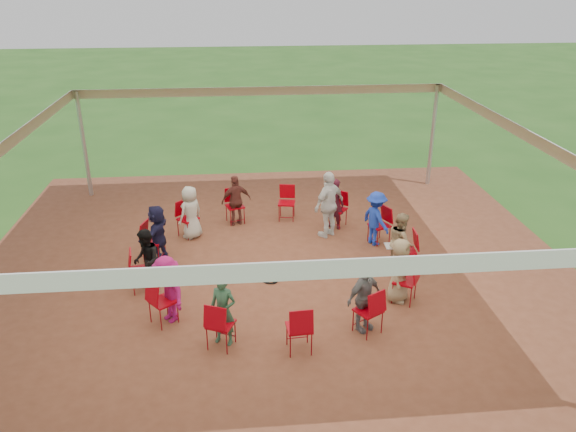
{
  "coord_description": "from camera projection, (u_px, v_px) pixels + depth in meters",
  "views": [
    {
      "loc": [
        -0.73,
        -10.61,
        5.94
      ],
      "look_at": [
        0.29,
        0.3,
        1.16
      ],
      "focal_mm": 35.0,
      "sensor_mm": 36.0,
      "label": 1
    }
  ],
  "objects": [
    {
      "name": "ground",
      "position": [
        276.0,
        271.0,
        12.12
      ],
      "size": [
        80.0,
        80.0,
        0.0
      ],
      "primitive_type": "plane",
      "color": "#28561B",
      "rests_on": "ground"
    },
    {
      "name": "dirt_patch",
      "position": [
        276.0,
        271.0,
        12.12
      ],
      "size": [
        13.0,
        13.0,
        0.0
      ],
      "primitive_type": "plane",
      "color": "brown",
      "rests_on": "ground"
    },
    {
      "name": "tent",
      "position": [
        275.0,
        167.0,
        11.17
      ],
      "size": [
        10.33,
        10.33,
        3.0
      ],
      "color": "#B2B2B7",
      "rests_on": "ground"
    },
    {
      "name": "chair_0",
      "position": [
        406.0,
        250.0,
        12.04
      ],
      "size": [
        0.46,
        0.44,
        0.9
      ],
      "primitive_type": null,
      "rotation": [
        0.0,
        0.0,
        1.52
      ],
      "color": "#9E000C",
      "rests_on": "ground"
    },
    {
      "name": "chair_1",
      "position": [
        379.0,
        225.0,
        13.22
      ],
      "size": [
        0.58,
        0.57,
        0.9
      ],
      "primitive_type": null,
      "rotation": [
        0.0,
        0.0,
        2.0
      ],
      "color": "#9E000C",
      "rests_on": "ground"
    },
    {
      "name": "chair_2",
      "position": [
        337.0,
        210.0,
        14.1
      ],
      "size": [
        0.6,
        0.6,
        0.9
      ],
      "primitive_type": null,
      "rotation": [
        0.0,
        0.0,
        2.48
      ],
      "color": "#9E000C",
      "rests_on": "ground"
    },
    {
      "name": "chair_3",
      "position": [
        287.0,
        203.0,
        14.49
      ],
      "size": [
        0.49,
        0.51,
        0.9
      ],
      "primitive_type": null,
      "rotation": [
        0.0,
        0.0,
        2.97
      ],
      "color": "#9E000C",
      "rests_on": "ground"
    },
    {
      "name": "chair_4",
      "position": [
        235.0,
        206.0,
        14.29
      ],
      "size": [
        0.53,
        0.55,
        0.9
      ],
      "primitive_type": null,
      "rotation": [
        0.0,
        0.0,
        -2.83
      ],
      "color": "#9E000C",
      "rests_on": "ground"
    },
    {
      "name": "chair_5",
      "position": [
        188.0,
        219.0,
        13.56
      ],
      "size": [
        0.61,
        0.61,
        0.9
      ],
      "primitive_type": null,
      "rotation": [
        0.0,
        0.0,
        -2.35
      ],
      "color": "#9E000C",
      "rests_on": "ground"
    },
    {
      "name": "chair_6",
      "position": [
        153.0,
        241.0,
        12.45
      ],
      "size": [
        0.54,
        0.53,
        0.9
      ],
      "primitive_type": null,
      "rotation": [
        0.0,
        0.0,
        -1.87
      ],
      "color": "#9E000C",
      "rests_on": "ground"
    },
    {
      "name": "chair_7",
      "position": [
        141.0,
        270.0,
        11.23
      ],
      "size": [
        0.51,
        0.5,
        0.9
      ],
      "primitive_type": null,
      "rotation": [
        0.0,
        0.0,
        -1.38
      ],
      "color": "#9E000C",
      "rests_on": "ground"
    },
    {
      "name": "chair_8",
      "position": [
        163.0,
        302.0,
        10.17
      ],
      "size": [
        0.61,
        0.6,
        0.9
      ],
      "primitive_type": null,
      "rotation": [
        0.0,
        0.0,
        -0.9
      ],
      "color": "#9E000C",
      "rests_on": "ground"
    },
    {
      "name": "chair_9",
      "position": [
        221.0,
        324.0,
        9.51
      ],
      "size": [
        0.56,
        0.57,
        0.9
      ],
      "primitive_type": null,
      "rotation": [
        0.0,
        0.0,
        -0.42
      ],
      "color": "#9E000C",
      "rests_on": "ground"
    },
    {
      "name": "chair_10",
      "position": [
        299.0,
        328.0,
        9.41
      ],
      "size": [
        0.45,
        0.47,
        0.9
      ],
      "primitive_type": null,
      "rotation": [
        0.0,
        0.0,
        0.07
      ],
      "color": "#9E000C",
      "rests_on": "ground"
    },
    {
      "name": "chair_11",
      "position": [
        368.0,
        311.0,
        9.89
      ],
      "size": [
        0.59,
        0.59,
        0.9
      ],
      "primitive_type": null,
      "rotation": [
        0.0,
        0.0,
        0.55
      ],
      "color": "#9E000C",
      "rests_on": "ground"
    },
    {
      "name": "chair_12",
      "position": [
        405.0,
        281.0,
        10.84
      ],
      "size": [
        0.59,
        0.59,
        0.9
      ],
      "primitive_type": null,
      "rotation": [
        0.0,
        0.0,
        1.03
      ],
      "color": "#9E000C",
      "rests_on": "ground"
    },
    {
      "name": "person_seated_0",
      "position": [
        401.0,
        242.0,
        11.95
      ],
      "size": [
        0.4,
        0.65,
        1.31
      ],
      "primitive_type": "imported",
      "rotation": [
        0.0,
        0.0,
        1.52
      ],
      "color": "#927C58",
      "rests_on": "ground"
    },
    {
      "name": "person_seated_1",
      "position": [
        376.0,
        218.0,
        13.08
      ],
      "size": [
        0.73,
        0.94,
        1.31
      ],
      "primitive_type": "imported",
      "rotation": [
        0.0,
        0.0,
        2.0
      ],
      "color": "#1836AE",
      "rests_on": "ground"
    },
    {
      "name": "person_seated_2",
      "position": [
        335.0,
        203.0,
        13.92
      ],
      "size": [
        0.57,
        0.54,
        1.31
      ],
      "primitive_type": "imported",
      "rotation": [
        0.0,
        0.0,
        2.48
      ],
      "color": "#43111D",
      "rests_on": "ground"
    },
    {
      "name": "person_seated_3",
      "position": [
        236.0,
        200.0,
        14.11
      ],
      "size": [
        0.85,
        0.61,
        1.31
      ],
      "primitive_type": "imported",
      "rotation": [
        0.0,
        0.0,
        -2.83
      ],
      "color": "brown",
      "rests_on": "ground"
    },
    {
      "name": "person_seated_4",
      "position": [
        191.0,
        212.0,
        13.4
      ],
      "size": [
        0.7,
        0.71,
        1.31
      ],
      "primitive_type": "imported",
      "rotation": [
        0.0,
        0.0,
        -2.35
      ],
      "color": "#B3B19D",
      "rests_on": "ground"
    },
    {
      "name": "person_seated_5",
      "position": [
        158.0,
        233.0,
        12.34
      ],
      "size": [
        0.78,
        1.29,
        1.31
      ],
      "primitive_type": "imported",
      "rotation": [
        0.0,
        0.0,
        -1.87
      ],
      "color": "#191938",
      "rests_on": "ground"
    },
    {
      "name": "person_seated_6",
      "position": [
        146.0,
        260.0,
        11.17
      ],
      "size": [
        0.48,
        0.69,
        1.31
      ],
      "primitive_type": "imported",
      "rotation": [
        0.0,
        0.0,
        -1.38
      ],
      "color": "black",
      "rests_on": "ground"
    },
    {
      "name": "person_seated_7",
      "position": [
        168.0,
        289.0,
        10.16
      ],
      "size": [
        0.85,
        0.92,
        1.31
      ],
      "primitive_type": "imported",
      "rotation": [
        0.0,
        0.0,
        -0.9
      ],
      "color": "#961055",
      "rests_on": "ground"
    },
    {
      "name": "person_seated_8",
      "position": [
        223.0,
        310.0,
        9.53
      ],
      "size": [
        0.56,
        0.48,
        1.31
      ],
      "primitive_type": "imported",
      "rotation": [
        0.0,
        0.0,
        -0.42
      ],
      "color": "#2B5036",
      "rests_on": "ground"
    },
    {
      "name": "person_seated_9",
      "position": [
        364.0,
        298.0,
        9.9
      ],
      "size": [
        0.86,
        0.73,
        1.31
      ],
      "primitive_type": "imported",
      "rotation": [
        0.0,
        0.0,
        0.55
      ],
      "color": "slate",
      "rests_on": "ground"
    },
    {
      "name": "person_seated_10",
      "position": [
        400.0,
        270.0,
        10.81
      ],
      "size": [
        0.63,
        0.73,
        1.31
      ],
      "primitive_type": "imported",
      "rotation": [
        0.0,
        0.0,
        1.03
      ],
      "color": "#927C58",
      "rests_on": "ground"
    },
    {
      "name": "standing_person",
      "position": [
        329.0,
        204.0,
        13.42
      ],
      "size": [
        1.06,
        1.0,
        1.65
      ],
      "primitive_type": "imported",
      "rotation": [
        0.0,
        0.0,
        3.84
      ],
      "color": "silver",
      "rests_on": "ground"
    },
    {
      "name": "cable_coil",
      "position": [
        271.0,
        280.0,
        11.72
      ],
      "size": [
        0.38,
        0.38,
        0.03
      ],
      "rotation": [
        0.0,
        0.0,
        -0.17
      ],
      "color": "black",
      "rests_on": "ground"
    },
    {
      "name": "laptop",
      "position": [
        393.0,
        243.0,
        11.96
      ],
      "size": [
        0.27,
        0.33,
        0.22
      ],
      "rotation": [
        0.0,
        0.0,
        1.52
      ],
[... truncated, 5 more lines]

